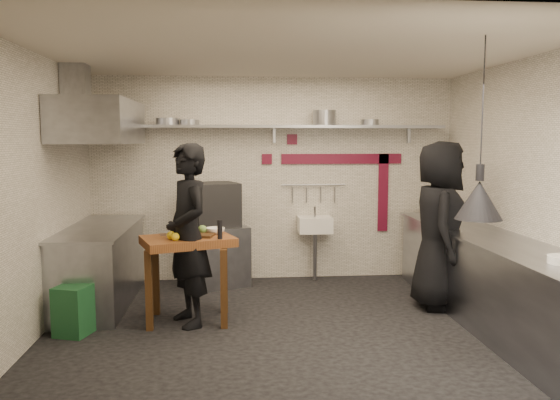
{
  "coord_description": "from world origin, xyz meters",
  "views": [
    {
      "loc": [
        -0.59,
        -5.45,
        1.95
      ],
      "look_at": [
        -0.08,
        0.3,
        1.31
      ],
      "focal_mm": 35.0,
      "sensor_mm": 36.0,
      "label": 1
    }
  ],
  "objects": [
    {
      "name": "floor",
      "position": [
        0.0,
        0.0,
        0.0
      ],
      "size": [
        5.0,
        5.0,
        0.0
      ],
      "primitive_type": "plane",
      "color": "black",
      "rests_on": "ground"
    },
    {
      "name": "ceiling",
      "position": [
        0.0,
        0.0,
        2.8
      ],
      "size": [
        5.0,
        5.0,
        0.0
      ],
      "primitive_type": "plane",
      "color": "beige",
      "rests_on": "floor"
    },
    {
      "name": "wall_back",
      "position": [
        0.0,
        2.1,
        1.4
      ],
      "size": [
        5.0,
        0.04,
        2.8
      ],
      "primitive_type": "cube",
      "color": "silver",
      "rests_on": "floor"
    },
    {
      "name": "wall_front",
      "position": [
        0.0,
        -2.1,
        1.4
      ],
      "size": [
        5.0,
        0.04,
        2.8
      ],
      "primitive_type": "cube",
      "color": "silver",
      "rests_on": "floor"
    },
    {
      "name": "wall_left",
      "position": [
        -2.5,
        0.0,
        1.4
      ],
      "size": [
        0.04,
        4.2,
        2.8
      ],
      "primitive_type": "cube",
      "color": "silver",
      "rests_on": "floor"
    },
    {
      "name": "wall_right",
      "position": [
        2.5,
        0.0,
        1.4
      ],
      "size": [
        0.04,
        4.2,
        2.8
      ],
      "primitive_type": "cube",
      "color": "silver",
      "rests_on": "floor"
    },
    {
      "name": "red_band_horiz",
      "position": [
        0.95,
        2.08,
        1.68
      ],
      "size": [
        1.7,
        0.02,
        0.14
      ],
      "primitive_type": "cube",
      "color": "maroon",
      "rests_on": "wall_back"
    },
    {
      "name": "red_band_vert",
      "position": [
        1.55,
        2.08,
        1.2
      ],
      "size": [
        0.14,
        0.02,
        1.1
      ],
      "primitive_type": "cube",
      "color": "maroon",
      "rests_on": "wall_back"
    },
    {
      "name": "red_tile_a",
      "position": [
        0.25,
        2.08,
        1.95
      ],
      "size": [
        0.14,
        0.02,
        0.14
      ],
      "primitive_type": "cube",
      "color": "maroon",
      "rests_on": "wall_back"
    },
    {
      "name": "red_tile_b",
      "position": [
        -0.1,
        2.08,
        1.68
      ],
      "size": [
        0.14,
        0.02,
        0.14
      ],
      "primitive_type": "cube",
      "color": "maroon",
      "rests_on": "wall_back"
    },
    {
      "name": "back_shelf",
      "position": [
        0.0,
        1.92,
        2.12
      ],
      "size": [
        4.6,
        0.34,
        0.04
      ],
      "primitive_type": "cube",
      "color": "gray",
      "rests_on": "wall_back"
    },
    {
      "name": "shelf_bracket_left",
      "position": [
        -1.9,
        2.07,
        2.02
      ],
      "size": [
        0.04,
        0.06,
        0.24
      ],
      "primitive_type": "cube",
      "color": "gray",
      "rests_on": "wall_back"
    },
    {
      "name": "shelf_bracket_mid",
      "position": [
        0.0,
        2.07,
        2.02
      ],
      "size": [
        0.04,
        0.06,
        0.24
      ],
      "primitive_type": "cube",
      "color": "gray",
      "rests_on": "wall_back"
    },
    {
      "name": "shelf_bracket_right",
      "position": [
        1.9,
        2.07,
        2.02
      ],
      "size": [
        0.04,
        0.06,
        0.24
      ],
      "primitive_type": "cube",
      "color": "gray",
      "rests_on": "wall_back"
    },
    {
      "name": "pan_far_left",
      "position": [
        -1.42,
        1.92,
        2.19
      ],
      "size": [
        0.31,
        0.31,
        0.09
      ],
      "primitive_type": "cylinder",
      "rotation": [
        0.0,
        0.0,
        -0.0
      ],
      "color": "gray",
      "rests_on": "back_shelf"
    },
    {
      "name": "pan_mid_left",
      "position": [
        -1.13,
        1.92,
        2.18
      ],
      "size": [
        0.34,
        0.34,
        0.07
      ],
      "primitive_type": "cylinder",
      "rotation": [
        0.0,
        0.0,
        -0.42
      ],
      "color": "gray",
      "rests_on": "back_shelf"
    },
    {
      "name": "stock_pot",
      "position": [
        0.67,
        1.92,
        2.24
      ],
      "size": [
        0.4,
        0.4,
        0.2
      ],
      "primitive_type": "cylinder",
      "rotation": [
        0.0,
        0.0,
        0.38
      ],
      "color": "gray",
      "rests_on": "back_shelf"
    },
    {
      "name": "pan_right",
      "position": [
        1.3,
        1.92,
        2.18
      ],
      "size": [
        0.25,
        0.25,
        0.08
      ],
      "primitive_type": "cylinder",
      "rotation": [
        0.0,
        0.0,
        0.07
      ],
      "color": "gray",
      "rests_on": "back_shelf"
    },
    {
      "name": "oven_stand",
      "position": [
        -0.8,
        1.8,
        0.4
      ],
      "size": [
        0.93,
        0.89,
        0.8
      ],
      "primitive_type": "cube",
      "rotation": [
        0.0,
        0.0,
        0.36
      ],
      "color": "gray",
      "rests_on": "floor"
    },
    {
      "name": "combi_oven",
      "position": [
        -0.83,
        1.78,
        1.09
      ],
      "size": [
        0.74,
        0.72,
        0.58
      ],
      "primitive_type": "cube",
      "rotation": [
        0.0,
        0.0,
        0.36
      ],
      "color": "black",
      "rests_on": "oven_stand"
    },
    {
      "name": "oven_door",
      "position": [
        -0.8,
        1.52,
        1.09
      ],
      "size": [
        0.42,
        0.18,
        0.46
      ],
      "primitive_type": "cube",
      "rotation": [
        0.0,
        0.0,
        0.36
      ],
      "color": "maroon",
      "rests_on": "combi_oven"
    },
    {
      "name": "oven_glass",
      "position": [
        -0.84,
        1.5,
        1.09
      ],
      "size": [
        0.32,
        0.13,
        0.34
      ],
      "primitive_type": "cube",
      "rotation": [
        0.0,
        0.0,
        0.36
      ],
      "color": "black",
      "rests_on": "oven_door"
    },
    {
      "name": "hand_sink",
      "position": [
        0.55,
        1.92,
        0.78
      ],
      "size": [
        0.46,
        0.34,
        0.22
      ],
      "primitive_type": "cube",
      "color": "white",
      "rests_on": "wall_back"
    },
    {
      "name": "sink_tap",
      "position": [
        0.55,
        1.92,
        0.96
      ],
      "size": [
        0.03,
        0.03,
        0.14
      ],
      "primitive_type": "cylinder",
      "color": "gray",
      "rests_on": "hand_sink"
    },
    {
      "name": "sink_drain",
      "position": [
        0.55,
        1.88,
        0.34
      ],
      "size": [
        0.06,
        0.06,
        0.66
      ],
      "primitive_type": "cylinder",
      "color": "gray",
      "rests_on": "floor"
    },
    {
      "name": "utensil_rail",
      "position": [
        0.55,
        2.06,
        1.32
      ],
      "size": [
        0.9,
        0.02,
        0.02
      ],
      "primitive_type": "cylinder",
      "rotation": [
        0.0,
        1.57,
        0.0
      ],
      "color": "gray",
      "rests_on": "wall_back"
    },
    {
      "name": "counter_right",
      "position": [
        2.15,
        0.0,
        0.45
      ],
      "size": [
        0.7,
        3.8,
        0.9
      ],
      "primitive_type": "cube",
      "color": "gray",
      "rests_on": "floor"
    },
    {
      "name": "counter_right_top",
      "position": [
        2.15,
        0.0,
        0.92
      ],
      "size": [
        0.76,
        3.9,
        0.03
      ],
      "primitive_type": "cube",
      "color": "gray",
      "rests_on": "counter_right"
    },
    {
      "name": "small_bowl_right",
      "position": [
        2.1,
        -1.27,
        0.96
      ],
      "size": [
        0.22,
        0.22,
        0.05
      ],
      "primitive_type": "cylinder",
      "rotation": [
        0.0,
        0.0,
        0.19
      ],
      "color": "white",
      "rests_on": "counter_right_top"
    },
    {
      "name": "counter_left",
      "position": [
        -2.15,
        1.05,
        0.45
      ],
      "size": [
        0.7,
        1.9,
        0.9
      ],
      "primitive_type": "cube",
      "color": "gray",
      "rests_on": "floor"
    },
    {
      "name": "counter_left_top",
      "position": [
        -2.15,
        1.05,
        0.92
      ],
      "size": [
        0.76,
        2.0,
        0.03
      ],
      "primitive_type": "cube",
      "color": "gray",
      "rests_on": "counter_left"
    },
    {
      "name": "extractor_hood",
      "position": [
        -2.1,
        1.05,
        2.15
      ],
      "size": [
        0.78,
        1.6,
        0.5
      ],
      "primitive_type": "cube",
      "color": "gray",
      "rests_on": "ceiling"
    },
    {
      "name": "hood_duct",
      "position": [
        -2.35,
        1.05,
        2.55
      ],
      "size": [
        0.28,
        0.28,
        0.5
      ],
      "primitive_type": "cube",
      "color": "gray",
      "rests_on": "ceiling"
    },
    {
      "name": "green_bin",
      "position": [
        -2.18,
        0.01,
        0.25
      ],
      "size": [
        0.39,
        0.39,
        0.5
      ],
      "primitive_type": "cube",
      "rotation": [
        0.0,
        0.0,
        -0.31
      ],
      "color": "#195029",
      "rests_on": "floor"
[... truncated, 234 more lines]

